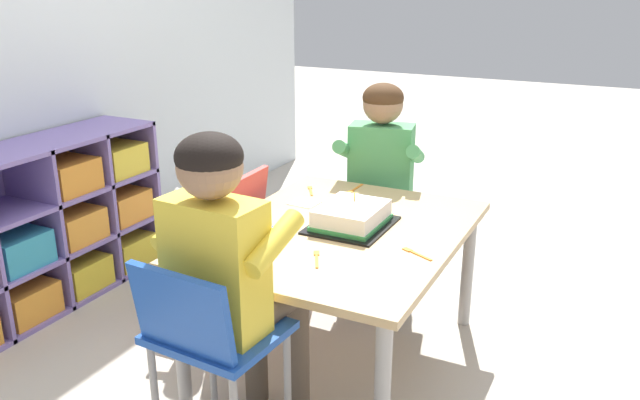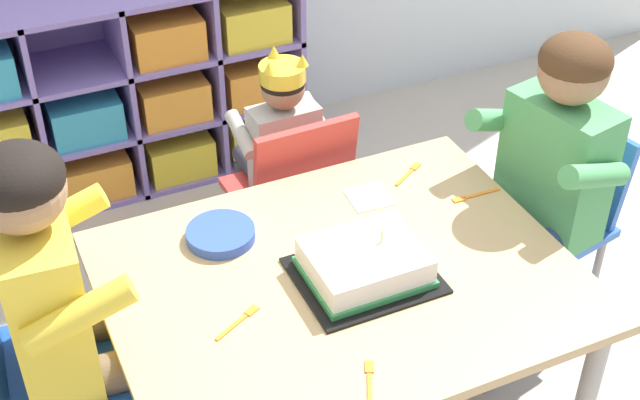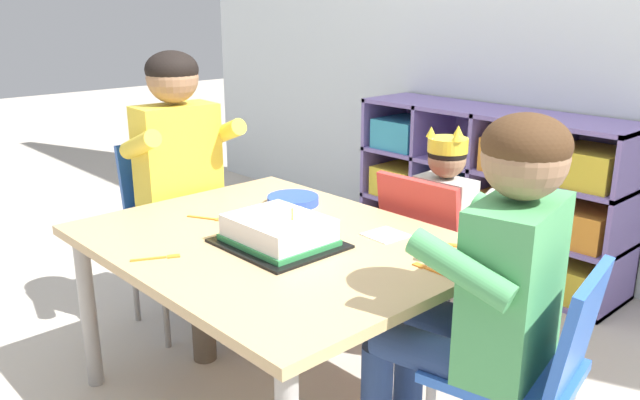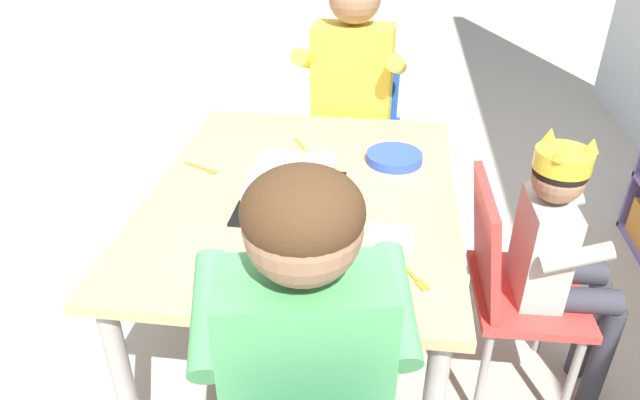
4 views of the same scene
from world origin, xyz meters
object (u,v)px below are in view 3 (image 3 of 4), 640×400
activity_table (275,257)px  fork_scattered_mid_table (159,258)px  adult_helper_seated (186,163)px  paper_plate_stack (293,200)px  guest_at_table_side (488,277)px  fork_beside_plate_stack (433,270)px  birthday_cake_on_tray (279,233)px  classroom_chair_guest_side (528,371)px  fork_at_table_front_edge (209,219)px  classroom_chair_adult_side (175,209)px  classroom_chair_blue (430,251)px  child_with_crown (451,212)px  fork_near_cake_tray (440,244)px

activity_table → fork_scattered_mid_table: bearing=-105.6°
adult_helper_seated → paper_plate_stack: 0.45m
adult_helper_seated → guest_at_table_side: size_ratio=1.06×
activity_table → fork_beside_plate_stack: size_ratio=7.77×
activity_table → adult_helper_seated: adult_helper_seated is taller
adult_helper_seated → birthday_cake_on_tray: 0.68m
classroom_chair_guest_side → fork_at_table_front_edge: size_ratio=5.27×
classroom_chair_adult_side → fork_beside_plate_stack: size_ratio=4.94×
fork_at_table_front_edge → paper_plate_stack: bearing=-129.2°
paper_plate_stack → fork_at_table_front_edge: size_ratio=1.37×
activity_table → adult_helper_seated: (-0.62, 0.08, 0.17)m
guest_at_table_side → fork_beside_plate_stack: guest_at_table_side is taller
adult_helper_seated → guest_at_table_side: adult_helper_seated is taller
classroom_chair_blue → paper_plate_stack: classroom_chair_blue is taller
child_with_crown → classroom_chair_adult_side: size_ratio=1.15×
birthday_cake_on_tray → fork_at_table_front_edge: bearing=-176.7°
classroom_chair_blue → fork_scattered_mid_table: classroom_chair_blue is taller
birthday_cake_on_tray → fork_at_table_front_edge: 0.34m
adult_helper_seated → birthday_cake_on_tray: adult_helper_seated is taller
activity_table → classroom_chair_blue: size_ratio=1.67×
activity_table → child_with_crown: size_ratio=1.36×
fork_beside_plate_stack → birthday_cake_on_tray: bearing=-156.0°
birthday_cake_on_tray → fork_scattered_mid_table: 0.34m
activity_table → adult_helper_seated: 0.65m
fork_beside_plate_stack → fork_near_cake_tray: (-0.11, 0.17, 0.00)m
classroom_chair_blue → classroom_chair_adult_side: (-0.87, -0.51, 0.06)m
guest_at_table_side → fork_scattered_mid_table: 0.88m
child_with_crown → adult_helper_seated: 0.99m
fork_beside_plate_stack → fork_near_cake_tray: 0.20m
fork_at_table_front_edge → fork_scattered_mid_table: bearing=95.7°
classroom_chair_blue → classroom_chair_adult_side: bearing=28.7°
fork_beside_plate_stack → guest_at_table_side: bearing=-10.1°
classroom_chair_adult_side → fork_near_cake_tray: classroom_chair_adult_side is taller
classroom_chair_blue → fork_scattered_mid_table: size_ratio=5.42×
fork_at_table_front_edge → fork_near_cake_tray: (0.65, 0.36, -0.00)m
fork_scattered_mid_table → classroom_chair_guest_side: bearing=144.3°
child_with_crown → fork_at_table_front_edge: size_ratio=6.39×
adult_helper_seated → fork_beside_plate_stack: (1.10, 0.07, -0.11)m
paper_plate_stack → classroom_chair_guest_side: bearing=-7.5°
classroom_chair_blue → paper_plate_stack: (-0.35, -0.34, 0.18)m
birthday_cake_on_tray → classroom_chair_adult_side: bearing=171.7°
adult_helper_seated → fork_beside_plate_stack: bearing=-82.7°
child_with_crown → classroom_chair_adult_side: (-0.86, -0.62, -0.06)m
activity_table → classroom_chair_blue: classroom_chair_blue is taller
adult_helper_seated → paper_plate_stack: bearing=-61.8°
adult_helper_seated → fork_near_cake_tray: 1.02m
fork_beside_plate_stack → fork_at_table_front_edge: (-0.76, -0.19, 0.00)m
fork_scattered_mid_table → classroom_chair_blue: bearing=-167.1°
guest_at_table_side → fork_beside_plate_stack: bearing=-113.6°
classroom_chair_adult_side → guest_at_table_side: (1.40, 0.02, 0.16)m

